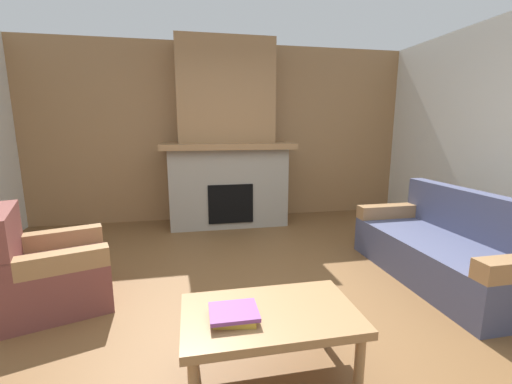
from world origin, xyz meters
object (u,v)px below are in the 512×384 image
(coffee_table, at_px, (270,320))
(couch, at_px, (446,250))
(fireplace, at_px, (227,147))
(armchair, at_px, (50,272))

(coffee_table, bearing_deg, couch, 25.57)
(fireplace, xyz_separation_m, coffee_table, (-0.13, -3.30, -0.79))
(fireplace, xyz_separation_m, couch, (1.86, -2.35, -0.88))
(armchair, xyz_separation_m, coffee_table, (1.58, -1.15, 0.08))
(armchair, distance_m, coffee_table, 1.95)
(fireplace, xyz_separation_m, armchair, (-1.71, -2.15, -0.87))
(fireplace, distance_m, coffee_table, 3.40)
(armchair, bearing_deg, coffee_table, -36.03)
(coffee_table, bearing_deg, armchair, 143.97)
(armchair, relative_size, coffee_table, 0.96)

